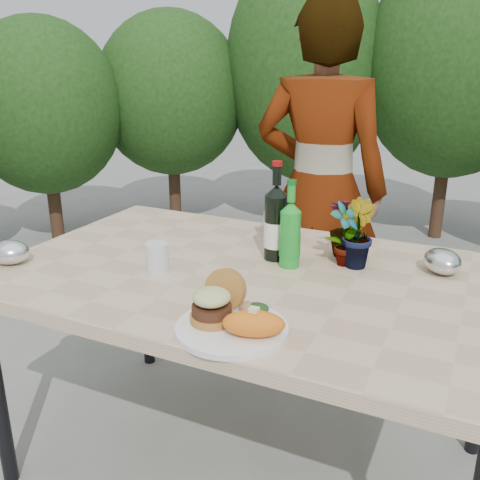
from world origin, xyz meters
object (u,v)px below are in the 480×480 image
at_px(dinner_plate, 232,329).
at_px(person, 320,190).
at_px(wine_bottle, 276,224).
at_px(patio_table, 251,288).

distance_m(dinner_plate, person, 1.24).
xyz_separation_m(wine_bottle, person, (-0.07, 0.71, -0.05)).
bearing_deg(person, dinner_plate, 92.16).
bearing_deg(wine_bottle, patio_table, -90.30).
xyz_separation_m(dinner_plate, person, (-0.16, 1.23, 0.07)).
bearing_deg(patio_table, wine_bottle, 79.64).
bearing_deg(patio_table, dinner_plate, -72.64).
distance_m(patio_table, person, 0.86).
height_order(dinner_plate, person, person).
height_order(patio_table, dinner_plate, dinner_plate).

